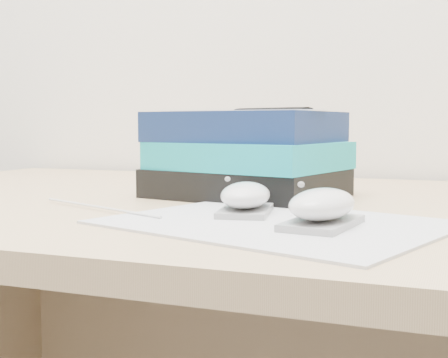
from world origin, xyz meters
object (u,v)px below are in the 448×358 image
at_px(mouse_front, 322,207).
at_px(book_stack, 247,155).
at_px(mouse_rear, 245,198).
at_px(pouch, 272,149).

xyz_separation_m(mouse_front, book_stack, (-0.16, 0.24, 0.04)).
bearing_deg(book_stack, mouse_rear, -71.62).
distance_m(mouse_front, book_stack, 0.29).
xyz_separation_m(mouse_rear, pouch, (-0.06, 0.31, 0.04)).
xyz_separation_m(mouse_front, pouch, (-0.16, 0.36, 0.04)).
distance_m(mouse_front, pouch, 0.40).
bearing_deg(mouse_front, pouch, 113.94).
bearing_deg(mouse_rear, mouse_front, -29.48).
height_order(mouse_rear, pouch, pouch).
bearing_deg(mouse_rear, pouch, 101.15).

